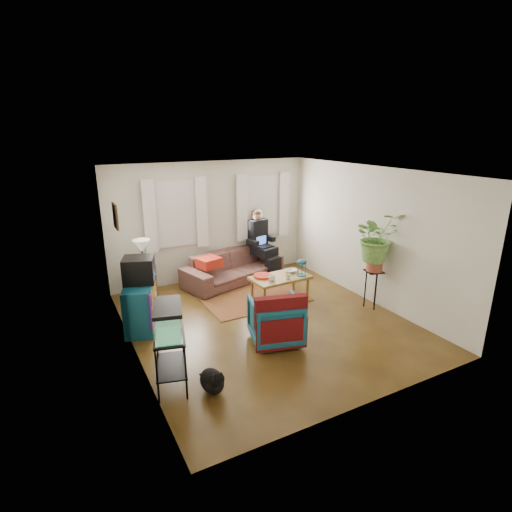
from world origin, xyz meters
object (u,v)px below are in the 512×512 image
sofa (233,262)px  dresser (140,306)px  armchair (275,318)px  plant_stand (372,289)px  coffee_table (280,288)px  side_table (145,284)px  aquarium_stand (171,361)px

sofa → dresser: (-2.30, -1.27, -0.05)m
armchair → plant_stand: (2.25, 0.24, -0.03)m
sofa → coffee_table: size_ratio=2.00×
side_table → dresser: dresser is taller
armchair → plant_stand: bearing=-158.3°
sofa → aquarium_stand: (-2.31, -3.09, -0.06)m
coffee_table → plant_stand: bearing=-42.9°
sofa → plant_stand: size_ratio=3.11×
aquarium_stand → armchair: (1.80, 0.40, 0.01)m
sofa → plant_stand: bearing=-70.3°
side_table → coffee_table: bearing=-27.3°
sofa → side_table: 1.96m
plant_stand → aquarium_stand: bearing=-171.0°
dresser → armchair: size_ratio=1.13×
aquarium_stand → coffee_table: 3.25m
side_table → armchair: 2.98m
aquarium_stand → plant_stand: size_ratio=1.05×
side_table → plant_stand: plant_stand is taller
side_table → dresser: size_ratio=0.72×
dresser → side_table: bearing=92.9°
side_table → armchair: size_ratio=0.82×
armchair → dresser: bearing=-23.1°
side_table → aquarium_stand: (-0.35, -3.00, 0.06)m
coffee_table → side_table: bearing=150.5°
aquarium_stand → coffee_table: (2.72, 1.78, -0.15)m
side_table → plant_stand: size_ratio=0.88×
sofa → aquarium_stand: size_ratio=2.98×
dresser → aquarium_stand: dresser is taller
aquarium_stand → plant_stand: (4.04, 0.64, -0.02)m
sofa → dresser: size_ratio=2.57×
dresser → plant_stand: size_ratio=1.21×
dresser → armchair: (1.79, -1.43, -0.01)m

